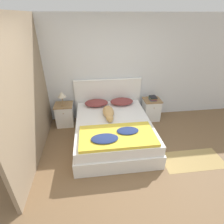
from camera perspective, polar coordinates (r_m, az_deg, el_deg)
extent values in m
plane|color=brown|center=(3.29, 2.68, -19.97)|extent=(16.00, 16.00, 0.00)
cube|color=silver|center=(4.44, -1.65, 13.26)|extent=(9.00, 0.06, 2.55)
cube|color=gray|center=(3.57, -25.16, 6.46)|extent=(0.06, 3.10, 2.55)
cube|color=white|center=(3.95, 0.37, -7.23)|extent=(1.63, 2.01, 0.30)
cube|color=white|center=(3.80, 0.38, -4.16)|extent=(1.57, 1.95, 0.21)
cube|color=white|center=(4.63, -1.29, 4.14)|extent=(1.71, 0.04, 1.06)
cylinder|color=white|center=(4.43, -1.37, 10.39)|extent=(1.71, 0.06, 0.06)
cube|color=white|center=(4.57, -15.11, -0.98)|extent=(0.42, 0.38, 0.55)
cube|color=#937047|center=(4.44, -15.59, 2.23)|extent=(0.44, 0.40, 0.03)
sphere|color=#937047|center=(4.32, -15.64, -0.52)|extent=(0.02, 0.02, 0.02)
cube|color=white|center=(4.77, 12.63, 0.72)|extent=(0.42, 0.38, 0.55)
cube|color=#937047|center=(4.65, 13.01, 3.84)|extent=(0.44, 0.40, 0.03)
sphere|color=#937047|center=(4.54, 13.61, 1.25)|extent=(0.02, 0.02, 0.02)
ellipsoid|color=brown|center=(4.36, -5.11, 2.98)|extent=(0.58, 0.38, 0.14)
ellipsoid|color=brown|center=(4.42, 3.19, 3.45)|extent=(0.58, 0.38, 0.14)
cube|color=yellow|center=(3.26, 1.75, -7.76)|extent=(1.40, 0.75, 0.06)
ellipsoid|color=navy|center=(3.11, -2.41, -8.63)|extent=(0.49, 0.30, 0.05)
ellipsoid|color=navy|center=(3.32, 5.15, -6.07)|extent=(0.42, 0.26, 0.04)
ellipsoid|color=tan|center=(3.91, -1.23, 0.16)|extent=(0.24, 0.48, 0.18)
sphere|color=tan|center=(3.68, -0.77, -2.11)|extent=(0.16, 0.16, 0.16)
ellipsoid|color=tan|center=(3.62, -0.64, -2.82)|extent=(0.07, 0.09, 0.06)
cone|color=tan|center=(3.65, -1.48, -1.26)|extent=(0.05, 0.05, 0.06)
cone|color=tan|center=(3.66, -0.11, -1.17)|extent=(0.05, 0.05, 0.06)
ellipsoid|color=tan|center=(4.11, -1.03, 0.97)|extent=(0.15, 0.22, 0.06)
cube|color=#285689|center=(4.63, 13.08, 4.09)|extent=(0.16, 0.20, 0.03)
cube|color=#AD2D28|center=(4.61, 13.23, 4.33)|extent=(0.17, 0.21, 0.02)
cube|color=#337547|center=(4.60, 13.23, 4.55)|extent=(0.17, 0.19, 0.02)
cube|color=#232328|center=(4.59, 13.27, 4.81)|extent=(0.18, 0.21, 0.02)
cylinder|color=#9E7A4C|center=(4.40, -15.67, 2.35)|extent=(0.11, 0.11, 0.02)
cylinder|color=#9E7A4C|center=(4.36, -15.85, 3.60)|extent=(0.02, 0.02, 0.19)
cone|color=beige|center=(4.29, -16.13, 5.51)|extent=(0.20, 0.20, 0.13)
cube|color=tan|center=(3.88, 24.81, -14.04)|extent=(1.18, 0.56, 0.00)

